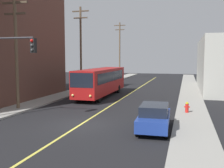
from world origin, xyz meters
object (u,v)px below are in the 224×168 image
Objects in this scene: city_bus at (101,81)px; parked_car_blue at (154,117)px; fire_hydrant at (187,107)px; traffic_signal_left_corner at (9,60)px; utility_pole_far at (120,48)px; utility_pole_near at (16,47)px; utility_pole_mid at (81,44)px.

parked_car_blue is at bearing -59.59° from city_bus.
parked_car_blue reaches higher than fire_hydrant.
traffic_signal_left_corner reaches higher than parked_car_blue.
utility_pole_far is at bearing 112.46° from fire_hydrant.
city_bus is 1.04× the size of utility_pole_far.
city_bus is 26.93m from utility_pole_far.
utility_pole_far is (0.07, 35.73, 1.18)m from utility_pole_near.
utility_pole_far is (0.43, 20.58, 0.23)m from utility_pole_mid.
utility_pole_near is at bearing -88.61° from utility_pole_mid.
utility_pole_far is (-12.01, 39.18, 5.71)m from parked_car_blue.
utility_pole_far is 13.99× the size of fire_hydrant.
utility_pole_near is 15.19m from utility_pole_mid.
utility_pole_far reaches higher than city_bus.
utility_pole_near is 0.84× the size of utility_pole_mid.
utility_pole_far is at bearing 99.47° from city_bus.
traffic_signal_left_corner is 7.14× the size of fire_hydrant.
utility_pole_mid is at bearing 130.74° from city_bus.
city_bus is 15.13m from parked_car_blue.
city_bus is 2.73× the size of parked_car_blue.
city_bus is 8.62m from utility_pole_mid.
utility_pole_mid reaches higher than fire_hydrant.
city_bus is 1.28× the size of utility_pole_near.
traffic_signal_left_corner is at bearing -61.95° from utility_pole_near.
fire_hydrant is at bearing 70.17° from parked_car_blue.
city_bus reaches higher than parked_car_blue.
parked_car_blue is 0.38× the size of utility_pole_far.
traffic_signal_left_corner reaches higher than city_bus.
parked_car_blue is 13.35m from utility_pole_near.
utility_pole_far is (-4.36, 26.15, 4.74)m from city_bus.
utility_pole_mid is at bearing 123.79° from parked_car_blue.
utility_pole_mid reaches higher than traffic_signal_left_corner.
city_bus is 14.49× the size of fire_hydrant.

